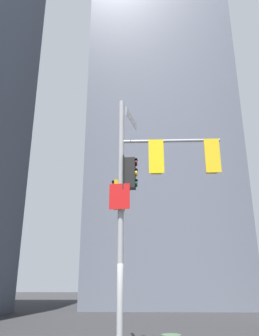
{
  "coord_description": "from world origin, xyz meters",
  "views": [
    {
      "loc": [
        0.7,
        -10.13,
        2.0
      ],
      "look_at": [
        0.28,
        -0.27,
        5.37
      ],
      "focal_mm": 35.65,
      "sensor_mm": 36.0,
      "label": 1
    }
  ],
  "objects": [
    {
      "name": "building_mid_block",
      "position": [
        2.46,
        21.35,
        27.41
      ],
      "size": [
        12.96,
        12.96,
        54.82
      ],
      "primitive_type": "cube",
      "color": "slate",
      "rests_on": "ground"
    },
    {
      "name": "signal_pole_assembly",
      "position": [
        0.7,
        0.17,
        4.93
      ],
      "size": [
        3.64,
        2.72,
        7.89
      ],
      "color": "#9EA0A3",
      "rests_on": "ground"
    }
  ]
}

